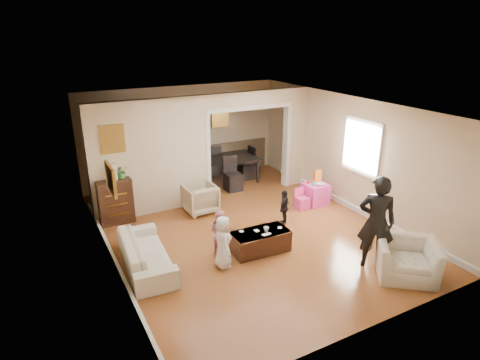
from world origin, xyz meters
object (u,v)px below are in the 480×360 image
dresser (115,201)px  cyan_cup (314,184)px  coffee_table (260,241)px  play_table (315,194)px  sofa (146,253)px  armchair_front (407,259)px  coffee_cup (266,229)px  armchair_back (200,198)px  child_kneel_a (223,242)px  adult_person (376,222)px  child_kneel_b (220,232)px  child_toddler (284,207)px  dining_table (222,171)px  table_lamp (112,172)px

dresser → cyan_cup: size_ratio=12.41×
coffee_table → play_table: play_table is taller
sofa → armchair_front: size_ratio=1.90×
coffee_cup → cyan_cup: (2.13, 1.32, 0.09)m
armchair_front → cyan_cup: 3.19m
armchair_back → child_kneel_a: child_kneel_a is taller
adult_person → child_kneel_b: size_ratio=1.96×
coffee_table → child_kneel_b: (-0.70, 0.30, 0.23)m
armchair_back → cyan_cup: size_ratio=9.00×
coffee_table → play_table: (2.33, 1.32, 0.05)m
coffee_table → play_table: size_ratio=2.07×
coffee_table → child_kneel_a: (-0.85, -0.15, 0.28)m
armchair_back → coffee_cup: (0.40, -2.25, 0.13)m
play_table → child_kneel_b: child_kneel_b is taller
armchair_back → child_kneel_a: bearing=75.9°
child_toddler → child_kneel_a: bearing=-11.1°
adult_person → coffee_table: bearing=-0.3°
dresser → dining_table: dresser is taller
table_lamp → coffee_table: (2.13, -2.56, -0.97)m
dining_table → coffee_cup: bearing=-99.4°
coffee_table → cyan_cup: (2.23, 1.27, 0.34)m
play_table → dresser: bearing=164.4°
armchair_front → dining_table: dining_table is taller
table_lamp → child_kneel_a: 3.07m
armchair_front → coffee_table: size_ratio=0.91×
coffee_cup → dining_table: (0.88, 3.73, -0.11)m
play_table → coffee_table: bearing=-150.5°
armchair_front → coffee_table: armchair_front is taller
armchair_front → play_table: (0.55, 3.20, -0.07)m
dining_table → child_kneel_b: 3.78m
coffee_cup → armchair_front: bearing=-47.6°
table_lamp → adult_person: (3.63, -3.94, -0.32)m
cyan_cup → child_toddler: bearing=-156.4°
cyan_cup → child_kneel_b: bearing=-161.8°
sofa → armchair_back: (1.76, 1.71, 0.05)m
sofa → armchair_back: 2.45m
dresser → sofa: bearing=-88.1°
child_kneel_a → play_table: bearing=-51.7°
armchair_front → cyan_cup: (0.45, 3.15, 0.22)m
coffee_table → child_toddler: (1.05, 0.75, 0.19)m
table_lamp → child_toddler: size_ratio=0.46×
armchair_back → child_toddler: child_toddler is taller
armchair_back → child_kneel_a: 2.41m
child_kneel_a → coffee_cup: bearing=-70.5°
armchair_front → child_kneel_b: 3.30m
adult_person → child_kneel_a: (-2.35, 1.23, -0.37)m
child_kneel_b → child_toddler: bearing=-92.1°
dresser → child_kneel_a: 2.99m
dresser → dining_table: (3.11, 1.12, -0.15)m
child_kneel_a → sofa: bearing=75.8°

